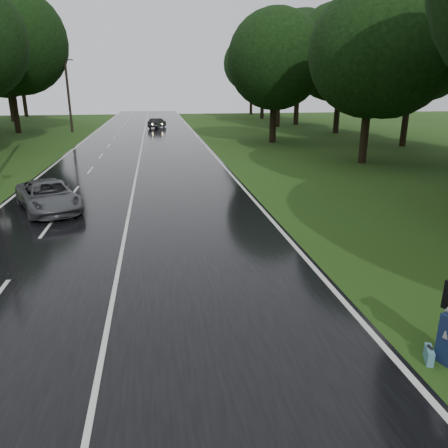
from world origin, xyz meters
The scene contains 11 objects.
ground centered at (0.00, 0.00, 0.00)m, with size 160.00×160.00×0.00m, color #244514.
road centered at (0.00, 20.00, 0.02)m, with size 12.00×140.00×0.04m, color black.
lane_center centered at (0.00, 20.00, 0.04)m, with size 0.12×140.00×0.01m, color silver.
grey_car centered at (-3.45, 10.52, 0.68)m, with size 2.14×4.64×1.29m, color #505155.
far_car centered at (1.58, 49.42, 0.65)m, with size 1.30×3.72×1.23m, color black.
suitcase centered at (6.45, -1.96, 0.15)m, with size 0.12×0.42×0.30m, color teal.
utility_pole_far centered at (-8.50, 45.61, 0.00)m, with size 1.80×0.28×9.01m, color black, non-canonical shape.
tree_left_f centered at (-14.69, 46.01, 0.00)m, with size 10.81×10.81×16.89m, color black, non-canonical shape.
tree_right_d centered at (15.84, 20.11, 0.00)m, with size 8.03×8.03×12.55m, color black, non-canonical shape.
tree_right_e centered at (12.61, 32.64, 0.00)m, with size 8.07×8.07×12.61m, color black, non-canonical shape.
tree_right_f centered at (17.71, 48.79, 0.00)m, with size 9.95×9.95×15.55m, color black, non-canonical shape.
Camera 1 is at (1.28, -8.51, 5.24)m, focal length 34.26 mm.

